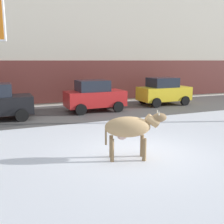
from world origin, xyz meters
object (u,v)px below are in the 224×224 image
object	(u,v)px
car_red_hatchback	(94,96)
car_yellow_hatchback	(164,91)
pedestrian_far_left	(108,90)
cow_tan	(130,128)
pedestrian_by_cars	(118,89)

from	to	relation	value
car_red_hatchback	car_yellow_hatchback	bearing A→B (deg)	5.18
car_red_hatchback	car_yellow_hatchback	xyz separation A→B (m)	(5.16, 0.47, 0.00)
car_red_hatchback	pedestrian_far_left	size ratio (longest dim) A/B	2.04
cow_tan	car_red_hatchback	distance (m)	8.10
pedestrian_by_cars	pedestrian_far_left	bearing A→B (deg)	180.00
car_red_hatchback	car_yellow_hatchback	world-z (taller)	same
cow_tan	pedestrian_by_cars	size ratio (longest dim) A/B	1.11
pedestrian_far_left	pedestrian_by_cars	bearing A→B (deg)	0.00
pedestrian_by_cars	cow_tan	bearing A→B (deg)	-112.06
cow_tan	car_yellow_hatchback	xyz separation A→B (m)	(6.71, 8.42, -0.07)
car_red_hatchback	pedestrian_by_cars	world-z (taller)	car_red_hatchback
cow_tan	pedestrian_far_left	xyz separation A→B (m)	(3.69, 11.16, -0.11)
car_yellow_hatchback	pedestrian_by_cars	world-z (taller)	car_yellow_hatchback
cow_tan	car_yellow_hatchback	distance (m)	10.77
car_red_hatchback	cow_tan	bearing A→B (deg)	-101.05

